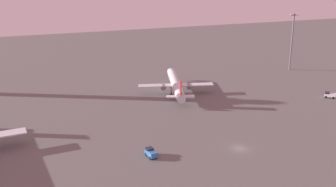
% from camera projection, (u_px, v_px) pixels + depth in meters
% --- Properties ---
extents(ground_plane, '(416.00, 416.00, 0.00)m').
position_uv_depth(ground_plane, '(239.00, 148.00, 119.80)').
color(ground_plane, '#605E5B').
extents(airplane_terminal_side, '(29.51, 37.64, 9.77)m').
position_uv_depth(airplane_terminal_side, '(176.00, 84.00, 166.83)').
color(airplane_terminal_side, silver).
rests_on(airplane_terminal_side, ground).
extents(maintenance_van, '(2.58, 4.39, 2.25)m').
position_uv_depth(maintenance_van, '(151.00, 153.00, 114.50)').
color(maintenance_van, '#3372BF').
rests_on(maintenance_van, ground).
extents(baggage_tractor, '(4.39, 4.22, 2.25)m').
position_uv_depth(baggage_tractor, '(330.00, 95.00, 162.37)').
color(baggage_tractor, white).
rests_on(baggage_tractor, ground).
extents(apron_light_central, '(4.80, 0.90, 26.66)m').
position_uv_depth(apron_light_central, '(292.00, 38.00, 198.55)').
color(apron_light_central, slate).
rests_on(apron_light_central, ground).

